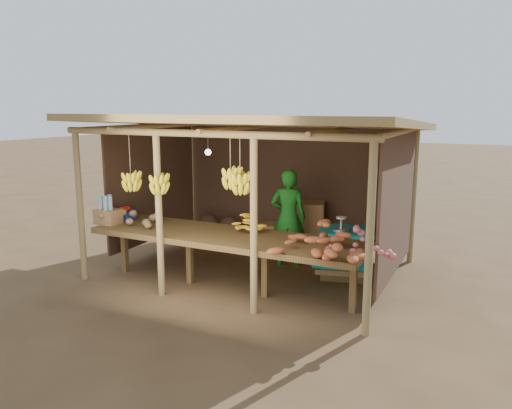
% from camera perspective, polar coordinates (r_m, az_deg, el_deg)
% --- Properties ---
extents(ground, '(60.00, 60.00, 0.00)m').
position_cam_1_polar(ground, '(7.91, 0.00, -7.49)').
color(ground, brown).
rests_on(ground, ground).
extents(stall_structure, '(4.70, 3.50, 2.43)m').
position_cam_1_polar(stall_structure, '(7.50, -0.49, 6.43)').
color(stall_structure, '#977D4E').
rests_on(stall_structure, ground).
extents(counter, '(3.90, 1.05, 0.80)m').
position_cam_1_polar(counter, '(6.89, -3.47, -3.92)').
color(counter, brown).
rests_on(counter, ground).
extents(potato_heap, '(1.10, 0.76, 0.37)m').
position_cam_1_polar(potato_heap, '(7.69, -14.32, -0.78)').
color(potato_heap, olive).
rests_on(potato_heap, counter).
extents(sweet_potato_heap, '(1.26, 0.93, 0.36)m').
position_cam_1_polar(sweet_potato_heap, '(6.05, 6.72, -3.73)').
color(sweet_potato_heap, '#A8522B').
rests_on(sweet_potato_heap, counter).
extents(onion_heap, '(0.92, 0.73, 0.36)m').
position_cam_1_polar(onion_heap, '(6.04, 11.92, -3.95)').
color(onion_heap, '#CB6264').
rests_on(onion_heap, counter).
extents(banana_pile, '(0.52, 0.32, 0.34)m').
position_cam_1_polar(banana_pile, '(6.85, -1.01, -1.98)').
color(banana_pile, yellow).
rests_on(banana_pile, counter).
extents(tomato_basin, '(0.35, 0.35, 0.18)m').
position_cam_1_polar(tomato_basin, '(8.08, -14.64, -1.01)').
color(tomato_basin, navy).
rests_on(tomato_basin, counter).
extents(bottle_box, '(0.35, 0.27, 0.44)m').
position_cam_1_polar(bottle_box, '(7.77, -16.57, -0.90)').
color(bottle_box, '#A27448').
rests_on(bottle_box, counter).
extents(vendor, '(0.65, 0.52, 1.57)m').
position_cam_1_polar(vendor, '(7.98, 3.71, -1.50)').
color(vendor, '#186F1C').
rests_on(vendor, ground).
extents(tarp_crate, '(0.94, 0.86, 0.94)m').
position_cam_1_polar(tarp_crate, '(7.65, 10.23, -5.28)').
color(tarp_crate, brown).
rests_on(tarp_crate, ground).
extents(carton_stack, '(1.26, 0.56, 0.89)m').
position_cam_1_polar(carton_stack, '(8.77, 4.63, -2.95)').
color(carton_stack, '#A27448').
rests_on(carton_stack, ground).
extents(burlap_sacks, '(0.95, 0.50, 0.67)m').
position_cam_1_polar(burlap_sacks, '(9.21, -4.23, -2.93)').
color(burlap_sacks, '#4D3323').
rests_on(burlap_sacks, ground).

